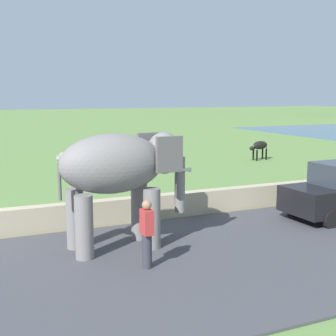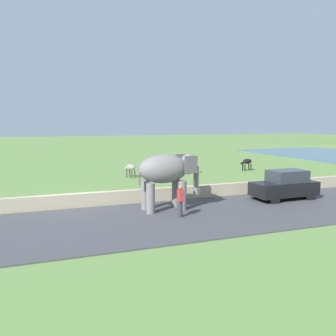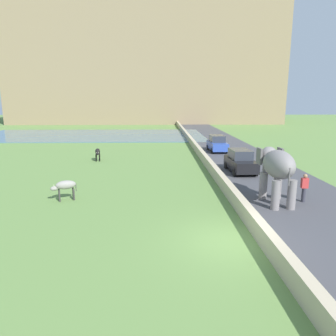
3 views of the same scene
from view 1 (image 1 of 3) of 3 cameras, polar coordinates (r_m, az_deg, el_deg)
name	(u,v)px [view 1 (image 1 of 3)]	position (r m, az deg, el deg)	size (l,w,h in m)	color
elephant	(121,171)	(11.54, -5.87, -0.36)	(1.50, 3.49, 2.99)	slate
person_beside_elephant	(147,233)	(10.33, -2.64, -8.11)	(0.36, 0.22, 1.63)	#33333D
cow_black	(259,146)	(28.15, 11.31, 2.67)	(0.62, 1.42, 1.15)	black
cow_grey	(65,158)	(23.07, -12.71, 1.22)	(1.41, 0.80, 1.15)	gray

